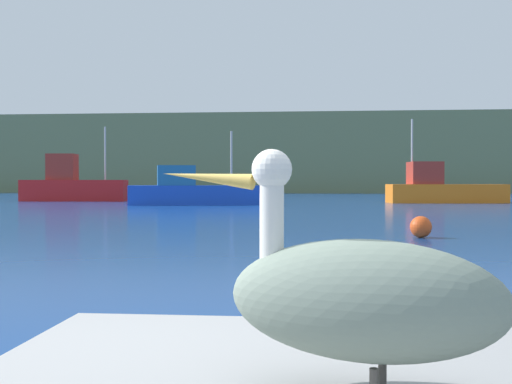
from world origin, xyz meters
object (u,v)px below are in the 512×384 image
pelican (360,296)px  fishing_boat_red (72,186)px  fishing_boat_orange (442,189)px  fishing_boat_blue (190,191)px  mooring_buoy (421,227)px

pelican → fishing_boat_red: fishing_boat_red is taller
pelican → fishing_boat_orange: bearing=-84.2°
fishing_boat_blue → fishing_boat_red: bearing=132.4°
pelican → fishing_boat_red: (-16.66, 40.07, 0.13)m
pelican → mooring_buoy: 13.28m
pelican → fishing_boat_blue: (-7.41, 34.15, -0.13)m
mooring_buoy → fishing_boat_orange: bearing=78.5°
mooring_buoy → fishing_boat_red: bearing=125.0°
fishing_boat_orange → fishing_boat_blue: size_ratio=0.95×
pelican → fishing_boat_blue: bearing=-61.0°
fishing_boat_red → fishing_boat_blue: bearing=-38.6°
fishing_boat_red → mooring_buoy: 32.96m
fishing_boat_orange → mooring_buoy: 26.10m
fishing_boat_orange → mooring_buoy: fishing_boat_orange is taller
mooring_buoy → fishing_boat_blue: bearing=114.6°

